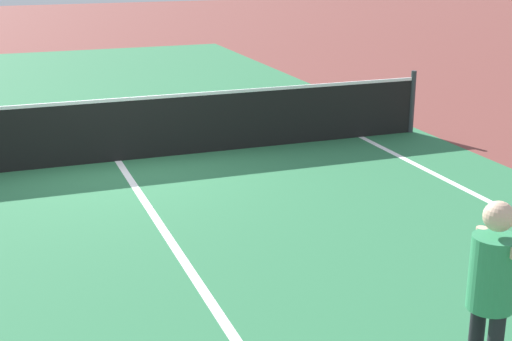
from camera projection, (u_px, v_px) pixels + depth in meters
ground_plane at (118, 161)px, 11.00m from camera, size 60.00×60.00×0.00m
court_surface_inbounds at (118, 161)px, 11.00m from camera, size 10.62×24.40×0.00m
line_center_service at (169, 238)px, 8.14m from camera, size 0.10×6.40×0.01m
net at (116, 129)px, 10.85m from camera, size 10.24×0.09×1.07m
player_near at (496, 283)px, 4.96m from camera, size 1.15×0.56×1.53m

